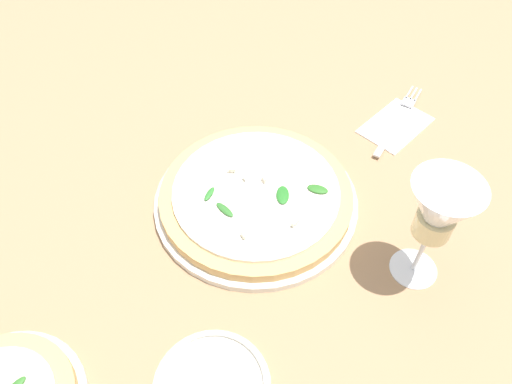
{
  "coord_description": "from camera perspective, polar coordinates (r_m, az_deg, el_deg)",
  "views": [
    {
      "loc": [
        -0.37,
        -0.35,
        0.65
      ],
      "look_at": [
        -0.01,
        0.03,
        0.03
      ],
      "focal_mm": 35.0,
      "sensor_mm": 36.0,
      "label": 1
    }
  ],
  "objects": [
    {
      "name": "ground_plane",
      "position": [
        0.83,
        1.93,
        -2.16
      ],
      "size": [
        6.0,
        6.0,
        0.0
      ],
      "primitive_type": "plane",
      "color": "#9E7A56"
    },
    {
      "name": "napkin",
      "position": [
        1.0,
        15.67,
        7.4
      ],
      "size": [
        0.14,
        0.1,
        0.01
      ],
      "rotation": [
        0.0,
        0.0,
        0.04
      ],
      "color": "white",
      "rests_on": "ground_plane"
    },
    {
      "name": "fork",
      "position": [
        1.01,
        15.89,
        7.88
      ],
      "size": [
        0.22,
        0.08,
        0.0
      ],
      "rotation": [
        0.0,
        0.0,
        0.29
      ],
      "color": "silver",
      "rests_on": "ground_plane"
    },
    {
      "name": "wine_glass",
      "position": [
        0.69,
        20.08,
        -2.39
      ],
      "size": [
        0.1,
        0.1,
        0.19
      ],
      "color": "white",
      "rests_on": "ground_plane"
    },
    {
      "name": "pizza_arugula_main",
      "position": [
        0.82,
        0.0,
        -0.59
      ],
      "size": [
        0.34,
        0.34,
        0.05
      ],
      "color": "silver",
      "rests_on": "ground_plane"
    }
  ]
}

